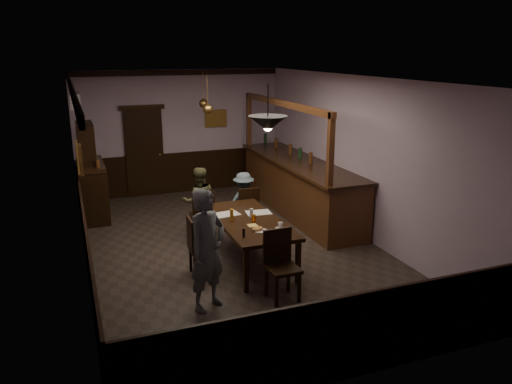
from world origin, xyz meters
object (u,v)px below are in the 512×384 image
chair_near (280,261)px  pendant_iron (268,124)px  chair_far_right (248,208)px  bar_counter (299,185)px  dining_table (249,223)px  person_standing (207,250)px  pendant_brass_mid (208,109)px  chair_side (198,244)px  person_seated_left (199,201)px  person_seated_right (244,201)px  chair_far_left (203,213)px  sideboard (91,180)px  coffee_cup (280,225)px  soda_can (254,218)px  pendant_brass_far (203,103)px

chair_near → pendant_iron: pendant_iron is taller
chair_far_right → bar_counter: bearing=-143.4°
dining_table → person_standing: bearing=-130.1°
chair_near → pendant_brass_mid: bearing=88.0°
chair_side → person_standing: bearing=175.5°
person_seated_left → person_seated_right: size_ratio=1.15×
bar_counter → dining_table: bearing=-132.6°
chair_side → person_seated_left: size_ratio=0.72×
person_seated_left → pendant_iron: bearing=106.2°
chair_far_right → person_seated_left: bearing=-9.6°
chair_far_left → sideboard: bearing=-44.8°
coffee_cup → bar_counter: bar_counter is taller
chair_side → coffee_cup: size_ratio=11.92×
chair_far_left → soda_can: size_ratio=7.98×
person_standing → chair_side: bearing=52.6°
coffee_cup → pendant_brass_far: 4.33m
person_seated_left → pendant_brass_far: pendant_brass_far is taller
person_standing → person_seated_left: size_ratio=1.28×
pendant_iron → chair_far_right: bearing=77.9°
pendant_brass_mid → sideboard: bearing=157.4°
soda_can → pendant_iron: pendant_iron is taller
person_seated_left → sideboard: (-1.85, 1.86, 0.14)m
chair_far_left → pendant_brass_mid: size_ratio=1.18×
person_seated_right → pendant_brass_far: pendant_brass_far is taller
dining_table → person_standing: (-1.05, -1.25, 0.17)m
person_seated_right → dining_table: bearing=73.4°
chair_far_right → pendant_brass_far: pendant_brass_far is taller
chair_far_right → bar_counter: size_ratio=0.21×
pendant_iron → pendant_brass_mid: size_ratio=0.82×
chair_far_right → person_standing: size_ratio=0.55×
person_standing → pendant_iron: pendant_iron is taller
pendant_iron → pendant_brass_mid: (0.02, 3.25, -0.15)m
pendant_brass_far → pendant_iron: bearing=-92.9°
sideboard → pendant_iron: bearing=-61.4°
dining_table → pendant_iron: (-0.00, -0.80, 1.76)m
bar_counter → person_seated_right: bearing=-160.1°
person_seated_right → chair_near: bearing=80.6°
pendant_iron → chair_side: bearing=146.9°
person_standing → bar_counter: 4.46m
person_seated_right → soda_can: size_ratio=9.63×
dining_table → chair_near: size_ratio=2.19×
pendant_iron → bar_counter: bearing=56.4°
bar_counter → chair_far_right: bearing=-151.3°
person_seated_left → person_seated_right: bearing=-174.6°
chair_near → soda_can: chair_near is taller
person_seated_right → coffee_cup: (-0.12, -2.08, 0.22)m
chair_side → person_standing: person_standing is taller
pendant_iron → chair_far_left: bearing=102.3°
pendant_brass_mid → person_seated_right: bearing=-64.1°
chair_side → person_seated_left: bearing=-13.3°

